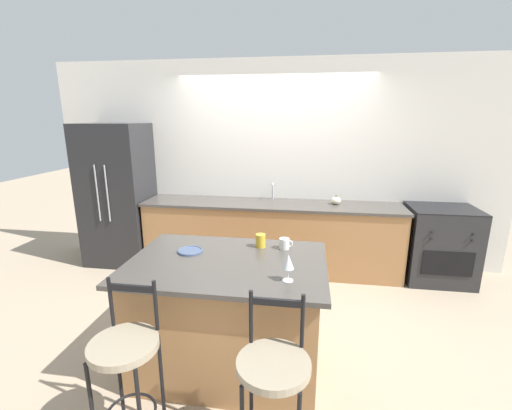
% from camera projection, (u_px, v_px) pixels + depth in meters
% --- Properties ---
extents(ground_plane, '(18.00, 18.00, 0.00)m').
position_uv_depth(ground_plane, '(267.00, 280.00, 4.27)').
color(ground_plane, tan).
extents(wall_back, '(6.00, 0.07, 2.70)m').
position_uv_depth(wall_back, '(274.00, 165.00, 4.59)').
color(wall_back, silver).
rests_on(wall_back, ground_plane).
extents(back_counter, '(3.31, 0.66, 0.91)m').
position_uv_depth(back_counter, '(271.00, 236.00, 4.51)').
color(back_counter, '#A87547').
rests_on(back_counter, ground_plane).
extents(sink_faucet, '(0.02, 0.13, 0.22)m').
position_uv_depth(sink_faucet, '(273.00, 189.00, 4.55)').
color(sink_faucet, '#ADAFB5').
rests_on(sink_faucet, back_counter).
extents(kitchen_island, '(1.50, 1.03, 0.91)m').
position_uv_depth(kitchen_island, '(228.00, 314.00, 2.71)').
color(kitchen_island, '#A87547').
rests_on(kitchen_island, ground_plane).
extents(refrigerator, '(0.85, 0.70, 1.90)m').
position_uv_depth(refrigerator, '(118.00, 195.00, 4.65)').
color(refrigerator, '#232326').
rests_on(refrigerator, ground_plane).
extents(oven_range, '(0.77, 0.65, 0.93)m').
position_uv_depth(oven_range, '(439.00, 244.00, 4.19)').
color(oven_range, '#28282B').
rests_on(oven_range, ground_plane).
extents(bar_stool_near, '(0.40, 0.40, 1.04)m').
position_uv_depth(bar_stool_near, '(126.00, 361.00, 2.02)').
color(bar_stool_near, black).
rests_on(bar_stool_near, ground_plane).
extents(bar_stool_far, '(0.40, 0.40, 1.04)m').
position_uv_depth(bar_stool_far, '(273.00, 381.00, 1.86)').
color(bar_stool_far, black).
rests_on(bar_stool_far, ground_plane).
extents(dinner_plate, '(0.20, 0.20, 0.02)m').
position_uv_depth(dinner_plate, '(190.00, 251.00, 2.77)').
color(dinner_plate, '#425170').
rests_on(dinner_plate, kitchen_island).
extents(wine_glass, '(0.08, 0.08, 0.19)m').
position_uv_depth(wine_glass, '(288.00, 262.00, 2.25)').
color(wine_glass, white).
rests_on(wine_glass, kitchen_island).
extents(coffee_mug, '(0.11, 0.08, 0.09)m').
position_uv_depth(coffee_mug, '(285.00, 244.00, 2.83)').
color(coffee_mug, white).
rests_on(coffee_mug, kitchen_island).
extents(tumbler_cup, '(0.08, 0.08, 0.11)m').
position_uv_depth(tumbler_cup, '(261.00, 241.00, 2.86)').
color(tumbler_cup, gold).
rests_on(tumbler_cup, kitchen_island).
extents(pumpkin_decoration, '(0.12, 0.12, 0.12)m').
position_uv_depth(pumpkin_decoration, '(336.00, 201.00, 4.31)').
color(pumpkin_decoration, beige).
rests_on(pumpkin_decoration, back_counter).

